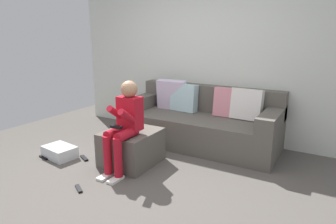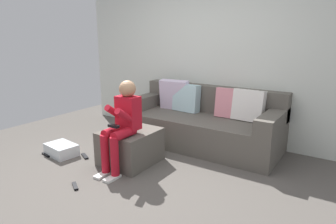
{
  "view_description": "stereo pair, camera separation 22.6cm",
  "coord_description": "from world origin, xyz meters",
  "px_view_note": "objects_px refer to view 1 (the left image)",
  "views": [
    {
      "loc": [
        1.88,
        -2.44,
        1.63
      ],
      "look_at": [
        -0.12,
        0.99,
        0.61
      ],
      "focal_mm": 31.93,
      "sensor_mm": 36.0,
      "label": 1
    },
    {
      "loc": [
        2.07,
        -2.32,
        1.63
      ],
      "look_at": [
        -0.12,
        0.99,
        0.61
      ],
      "focal_mm": 31.93,
      "sensor_mm": 36.0,
      "label": 2
    }
  ],
  "objects_px": {
    "ottoman": "(131,147)",
    "remote_by_storage_bin": "(84,158)",
    "couch_sectional": "(201,122)",
    "remote_near_ottoman": "(79,189)",
    "person_seated": "(125,122)",
    "storage_bin": "(60,152)",
    "remote_under_side_table": "(44,157)"
  },
  "relations": [
    {
      "from": "person_seated",
      "to": "storage_bin",
      "type": "xyz_separation_m",
      "value": [
        -1.03,
        -0.15,
        -0.55
      ]
    },
    {
      "from": "couch_sectional",
      "to": "person_seated",
      "type": "distance_m",
      "value": 1.41
    },
    {
      "from": "person_seated",
      "to": "storage_bin",
      "type": "height_order",
      "value": "person_seated"
    },
    {
      "from": "person_seated",
      "to": "remote_under_side_table",
      "type": "relative_size",
      "value": 5.81
    },
    {
      "from": "remote_near_ottoman",
      "to": "storage_bin",
      "type": "bearing_deg",
      "value": -179.39
    },
    {
      "from": "ottoman",
      "to": "storage_bin",
      "type": "bearing_deg",
      "value": -160.26
    },
    {
      "from": "person_seated",
      "to": "remote_by_storage_bin",
      "type": "bearing_deg",
      "value": -178.18
    },
    {
      "from": "ottoman",
      "to": "remote_near_ottoman",
      "type": "xyz_separation_m",
      "value": [
        -0.08,
        -0.86,
        -0.21
      ]
    },
    {
      "from": "couch_sectional",
      "to": "remote_by_storage_bin",
      "type": "relative_size",
      "value": 11.56
    },
    {
      "from": "couch_sectional",
      "to": "remote_under_side_table",
      "type": "relative_size",
      "value": 12.1
    },
    {
      "from": "remote_under_side_table",
      "to": "couch_sectional",
      "type": "bearing_deg",
      "value": 56.02
    },
    {
      "from": "ottoman",
      "to": "remote_by_storage_bin",
      "type": "bearing_deg",
      "value": -161.13
    },
    {
      "from": "ottoman",
      "to": "remote_by_storage_bin",
      "type": "xyz_separation_m",
      "value": [
        -0.64,
        -0.22,
        -0.21
      ]
    },
    {
      "from": "person_seated",
      "to": "remote_near_ottoman",
      "type": "xyz_separation_m",
      "value": [
        -0.14,
        -0.66,
        -0.61
      ]
    },
    {
      "from": "remote_by_storage_bin",
      "to": "remote_under_side_table",
      "type": "xyz_separation_m",
      "value": [
        -0.49,
        -0.26,
        0.0
      ]
    },
    {
      "from": "remote_by_storage_bin",
      "to": "remote_under_side_table",
      "type": "relative_size",
      "value": 1.05
    },
    {
      "from": "remote_near_ottoman",
      "to": "remote_under_side_table",
      "type": "xyz_separation_m",
      "value": [
        -1.06,
        0.38,
        0.0
      ]
    },
    {
      "from": "storage_bin",
      "to": "remote_near_ottoman",
      "type": "xyz_separation_m",
      "value": [
        0.89,
        -0.51,
        -0.07
      ]
    },
    {
      "from": "person_seated",
      "to": "storage_bin",
      "type": "bearing_deg",
      "value": -171.7
    },
    {
      "from": "remote_by_storage_bin",
      "to": "remote_under_side_table",
      "type": "height_order",
      "value": "same"
    },
    {
      "from": "ottoman",
      "to": "person_seated",
      "type": "height_order",
      "value": "person_seated"
    },
    {
      "from": "storage_bin",
      "to": "remote_near_ottoman",
      "type": "relative_size",
      "value": 2.48
    },
    {
      "from": "couch_sectional",
      "to": "remote_near_ottoman",
      "type": "relative_size",
      "value": 12.96
    },
    {
      "from": "ottoman",
      "to": "storage_bin",
      "type": "distance_m",
      "value": 1.04
    },
    {
      "from": "person_seated",
      "to": "ottoman",
      "type": "bearing_deg",
      "value": 107.24
    },
    {
      "from": "couch_sectional",
      "to": "ottoman",
      "type": "distance_m",
      "value": 1.23
    },
    {
      "from": "person_seated",
      "to": "remote_near_ottoman",
      "type": "distance_m",
      "value": 0.91
    },
    {
      "from": "ottoman",
      "to": "remote_under_side_table",
      "type": "xyz_separation_m",
      "value": [
        -1.13,
        -0.48,
        -0.21
      ]
    },
    {
      "from": "remote_by_storage_bin",
      "to": "remote_under_side_table",
      "type": "bearing_deg",
      "value": -126.07
    },
    {
      "from": "couch_sectional",
      "to": "remote_near_ottoman",
      "type": "xyz_separation_m",
      "value": [
        -0.56,
        -1.97,
        -0.33
      ]
    },
    {
      "from": "person_seated",
      "to": "remote_under_side_table",
      "type": "bearing_deg",
      "value": -166.74
    },
    {
      "from": "ottoman",
      "to": "storage_bin",
      "type": "relative_size",
      "value": 1.57
    }
  ]
}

